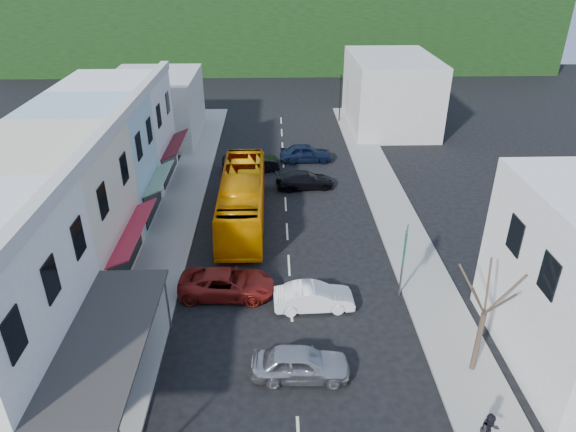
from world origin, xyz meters
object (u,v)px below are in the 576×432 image
object	(u,v)px
car_silver	(301,364)
car_red	(227,284)
bus	(242,200)
pedestrian_right	(489,430)
street_tree	(484,314)
traffic_signal	(340,99)
direction_sign	(403,264)
car_white	(314,297)
pedestrian_left	(154,293)

from	to	relation	value
car_silver	car_red	world-z (taller)	same
bus	car_silver	size ratio (longest dim) A/B	2.64
car_red	pedestrian_right	size ratio (longest dim) A/B	2.71
street_tree	traffic_signal	bearing A→B (deg)	92.67
bus	direction_sign	distance (m)	12.37
car_red	direction_sign	xyz separation A→B (m)	(9.17, -0.35, 1.30)
direction_sign	pedestrian_right	bearing A→B (deg)	-65.24
street_tree	traffic_signal	distance (m)	35.91
bus	car_white	distance (m)	10.55
car_silver	street_tree	distance (m)	7.94
street_tree	pedestrian_right	bearing A→B (deg)	-102.71
bus	traffic_signal	distance (m)	23.41
bus	street_tree	world-z (taller)	street_tree
car_silver	traffic_signal	bearing A→B (deg)	-7.00
bus	traffic_signal	world-z (taller)	traffic_signal
bus	pedestrian_left	bearing A→B (deg)	-112.93
bus	car_white	world-z (taller)	bus
car_white	street_tree	world-z (taller)	street_tree
bus	direction_sign	xyz separation A→B (m)	(8.74, -8.75, 0.45)
car_white	pedestrian_left	distance (m)	8.10
car_red	pedestrian_left	bearing A→B (deg)	110.82
pedestrian_right	traffic_signal	distance (m)	39.85
direction_sign	traffic_signal	bearing A→B (deg)	107.63
bus	car_white	size ratio (longest dim) A/B	2.64
traffic_signal	car_white	bearing A→B (deg)	74.95
car_red	direction_sign	bearing A→B (deg)	-88.93
car_white	pedestrian_right	size ratio (longest dim) A/B	2.59
bus	pedestrian_left	world-z (taller)	bus
pedestrian_right	street_tree	world-z (taller)	street_tree
car_silver	pedestrian_left	xyz separation A→B (m)	(-7.17, 4.86, 0.30)
street_tree	traffic_signal	size ratio (longest dim) A/B	1.27
car_red	traffic_signal	distance (m)	31.48
car_silver	bus	bearing A→B (deg)	14.72
bus	direction_sign	bearing A→B (deg)	-45.18
car_silver	car_white	distance (m)	4.79
pedestrian_left	traffic_signal	distance (m)	33.76
traffic_signal	street_tree	bearing A→B (deg)	86.63
pedestrian_right	traffic_signal	xyz separation A→B (m)	(-0.78, 39.82, 1.48)
pedestrian_left	pedestrian_right	xyz separation A→B (m)	(13.83, -8.72, 0.00)
traffic_signal	car_silver	bearing A→B (deg)	74.68
car_silver	pedestrian_right	size ratio (longest dim) A/B	2.59
pedestrian_left	pedestrian_right	world-z (taller)	same
bus	pedestrian_right	size ratio (longest dim) A/B	6.82
car_silver	car_white	world-z (taller)	same
car_white	traffic_signal	bearing A→B (deg)	-11.35
direction_sign	bus	bearing A→B (deg)	153.19
car_white	car_red	xyz separation A→B (m)	(-4.52, 1.29, 0.00)
car_silver	car_red	distance (m)	6.99
pedestrian_left	pedestrian_right	size ratio (longest dim) A/B	1.00
bus	pedestrian_left	distance (m)	10.35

